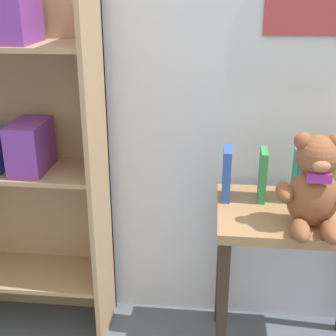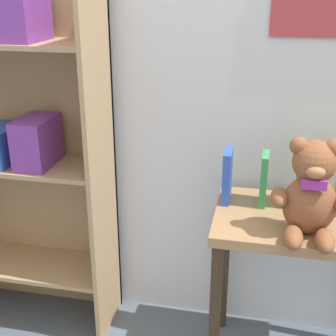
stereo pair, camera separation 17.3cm
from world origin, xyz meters
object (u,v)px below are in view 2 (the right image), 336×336
object	(u,v)px
display_table	(296,247)
book_standing_teal	(301,181)
teddy_bear	(311,193)
book_standing_blue	(227,176)
bookshelf_side	(25,139)
book_standing_green	(264,179)

from	to	relation	value
display_table	book_standing_teal	bearing A→B (deg)	90.00
teddy_bear	book_standing_blue	bearing A→B (deg)	144.45
display_table	teddy_bear	bearing A→B (deg)	-83.34
bookshelf_side	book_standing_teal	distance (m)	1.10
teddy_bear	book_standing_teal	size ratio (longest dim) A/B	1.72
teddy_bear	book_standing_green	bearing A→B (deg)	126.08
book_standing_blue	book_standing_green	distance (m)	0.13
display_table	book_standing_teal	size ratio (longest dim) A/B	3.51
bookshelf_side	display_table	bearing A→B (deg)	-6.31
bookshelf_side	book_standing_teal	world-z (taller)	bookshelf_side
book_standing_blue	book_standing_teal	xyz separation A→B (m)	(0.27, 0.02, -0.00)
book_standing_blue	book_standing_green	xyz separation A→B (m)	(0.13, 0.00, -0.00)
book_standing_blue	teddy_bear	bearing A→B (deg)	-35.38
display_table	teddy_bear	xyz separation A→B (m)	(0.01, -0.12, 0.27)
book_standing_green	book_standing_teal	xyz separation A→B (m)	(0.13, 0.01, -0.00)
display_table	book_standing_teal	distance (m)	0.24
display_table	book_standing_blue	distance (m)	0.36
display_table	book_standing_blue	xyz separation A→B (m)	(-0.27, 0.08, 0.22)
book_standing_teal	book_standing_blue	bearing A→B (deg)	-175.81
book_standing_green	book_standing_teal	bearing A→B (deg)	7.59
book_standing_green	teddy_bear	bearing A→B (deg)	-52.58
book_standing_blue	bookshelf_side	bearing A→B (deg)	177.55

